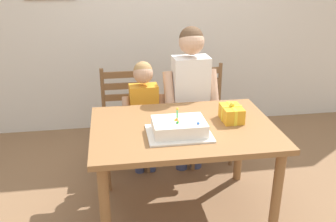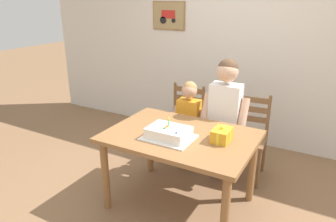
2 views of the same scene
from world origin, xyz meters
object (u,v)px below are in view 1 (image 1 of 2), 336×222
at_px(birthday_cake, 179,128).
at_px(gift_box_red_large, 232,113).
at_px(dining_table, 183,139).
at_px(chair_right, 206,113).
at_px(child_older, 191,87).
at_px(chair_left, 125,118).
at_px(child_younger, 144,108).

distance_m(birthday_cake, gift_box_red_large, 0.46).
relative_size(birthday_cake, gift_box_red_large, 2.12).
bearing_deg(dining_table, gift_box_red_large, 7.28).
height_order(chair_right, child_older, child_older).
xyz_separation_m(birthday_cake, chair_left, (-0.34, 0.98, -0.33)).
bearing_deg(gift_box_red_large, child_older, 106.94).
distance_m(dining_table, chair_left, 0.96).
bearing_deg(child_older, child_younger, 179.91).
relative_size(gift_box_red_large, chair_right, 0.23).
bearing_deg(gift_box_red_large, chair_right, 88.77).
bearing_deg(birthday_cake, chair_right, 65.49).
bearing_deg(gift_box_red_large, chair_left, 133.58).
relative_size(dining_table, birthday_cake, 3.02).
distance_m(gift_box_red_large, child_older, 0.63).
height_order(chair_right, child_younger, child_younger).
relative_size(chair_left, chair_right, 1.00).
distance_m(birthday_cake, chair_right, 1.12).
height_order(gift_box_red_large, child_younger, child_younger).
xyz_separation_m(birthday_cake, child_older, (0.25, 0.77, 0.03)).
relative_size(birthday_cake, child_older, 0.33).
distance_m(dining_table, child_older, 0.70).
bearing_deg(dining_table, birthday_cake, -114.04).
height_order(birthday_cake, child_younger, child_younger).
xyz_separation_m(chair_left, chair_right, (0.78, -0.00, 0.00)).
height_order(birthday_cake, chair_right, birthday_cake).
bearing_deg(chair_left, child_younger, -50.43).
xyz_separation_m(birthday_cake, gift_box_red_large, (0.43, 0.17, 0.01)).
bearing_deg(birthday_cake, dining_table, 65.96).
xyz_separation_m(dining_table, child_younger, (-0.23, 0.65, 0.00)).
xyz_separation_m(dining_table, birthday_cake, (-0.06, -0.13, 0.15)).
bearing_deg(child_younger, chair_right, 18.27).
distance_m(chair_left, child_younger, 0.32).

